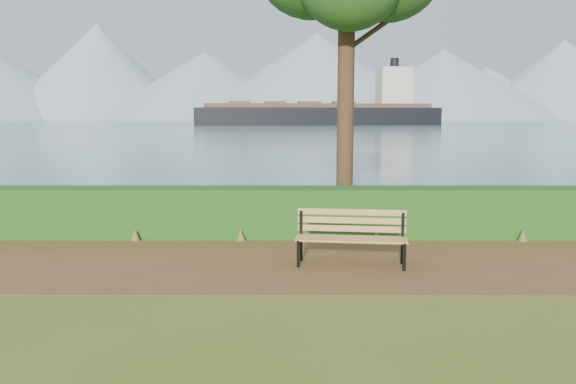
{
  "coord_description": "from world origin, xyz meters",
  "views": [
    {
      "loc": [
        -0.13,
        -8.87,
        2.45
      ],
      "look_at": [
        -0.16,
        1.2,
        1.1
      ],
      "focal_mm": 35.0,
      "sensor_mm": 36.0,
      "label": 1
    }
  ],
  "objects": [
    {
      "name": "ground",
      "position": [
        0.0,
        0.0,
        0.0
      ],
      "size": [
        140.0,
        140.0,
        0.0
      ],
      "primitive_type": "plane",
      "color": "#4F621C",
      "rests_on": "ground"
    },
    {
      "name": "path",
      "position": [
        0.0,
        0.3,
        0.01
      ],
      "size": [
        40.0,
        3.4,
        0.01
      ],
      "primitive_type": "cube",
      "color": "brown",
      "rests_on": "ground"
    },
    {
      "name": "hedge",
      "position": [
        0.0,
        2.6,
        0.5
      ],
      "size": [
        32.0,
        0.85,
        1.0
      ],
      "primitive_type": "cube",
      "color": "#134514",
      "rests_on": "ground"
    },
    {
      "name": "water",
      "position": [
        0.0,
        260.0,
        0.01
      ],
      "size": [
        700.0,
        510.0,
        0.0
      ],
      "primitive_type": "cube",
      "color": "slate",
      "rests_on": "ground"
    },
    {
      "name": "mountains",
      "position": [
        -9.17,
        406.05,
        27.7
      ],
      "size": [
        585.0,
        190.0,
        70.0
      ],
      "color": "#859CB2",
      "rests_on": "ground"
    },
    {
      "name": "bench",
      "position": [
        0.9,
        0.28,
        0.53
      ],
      "size": [
        1.87,
        0.75,
        0.91
      ],
      "rotation": [
        0.0,
        0.0,
        -0.12
      ],
      "color": "black",
      "rests_on": "ground"
    },
    {
      "name": "cargo_ship",
      "position": [
        10.48,
        156.64,
        3.2
      ],
      "size": [
        71.55,
        17.97,
        21.49
      ],
      "rotation": [
        0.0,
        0.0,
        0.1
      ],
      "color": "black",
      "rests_on": "ground"
    }
  ]
}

